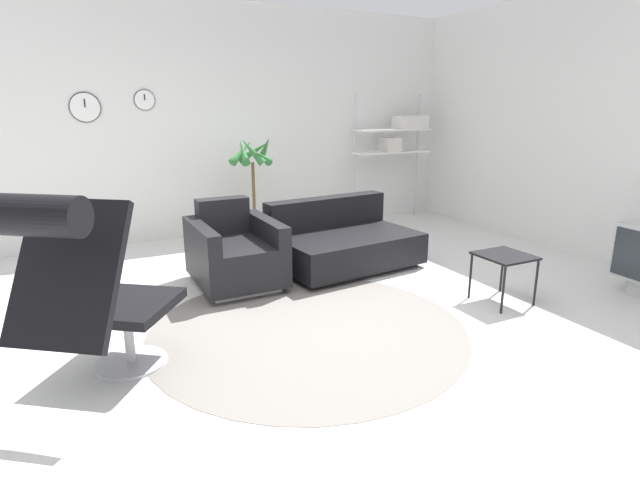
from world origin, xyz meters
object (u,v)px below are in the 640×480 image
object	(u,v)px
couch_low	(342,243)
shelf_unit	(399,135)
potted_plant	(254,200)
lounge_chair	(84,277)
side_table	(505,260)
armchair_red	(235,254)

from	to	relation	value
couch_low	shelf_unit	world-z (taller)	shelf_unit
couch_low	potted_plant	bearing A→B (deg)	-73.42
shelf_unit	lounge_chair	bearing A→B (deg)	-143.86
lounge_chair	potted_plant	world-z (taller)	potted_plant
side_table	armchair_red	bearing A→B (deg)	142.84
armchair_red	potted_plant	bearing A→B (deg)	-117.59
potted_plant	couch_low	bearing A→B (deg)	-67.48
couch_low	lounge_chair	bearing A→B (deg)	25.50
armchair_red	side_table	distance (m)	2.34
armchair_red	shelf_unit	size ratio (longest dim) A/B	0.52
lounge_chair	couch_low	world-z (taller)	lounge_chair
side_table	shelf_unit	world-z (taller)	shelf_unit
lounge_chair	shelf_unit	size ratio (longest dim) A/B	0.70
armchair_red	shelf_unit	xyz separation A→B (m)	(2.91, 1.61, 0.91)
lounge_chair	couch_low	size ratio (longest dim) A/B	0.82
side_table	shelf_unit	size ratio (longest dim) A/B	0.24
lounge_chair	potted_plant	size ratio (longest dim) A/B	0.95
side_table	potted_plant	world-z (taller)	potted_plant
lounge_chair	shelf_unit	bearing A→B (deg)	71.97
armchair_red	shelf_unit	bearing A→B (deg)	-151.75
side_table	potted_plant	distance (m)	2.95
potted_plant	side_table	bearing A→B (deg)	-65.42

